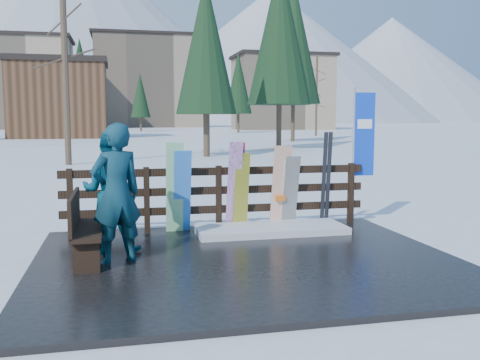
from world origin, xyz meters
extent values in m
plane|color=white|center=(0.00, 0.00, 0.00)|extent=(700.00, 700.00, 0.00)
cube|color=black|center=(0.00, 0.00, 0.04)|extent=(6.00, 5.00, 0.08)
cube|color=black|center=(-2.60, 2.20, 0.66)|extent=(0.10, 0.10, 1.15)
cube|color=black|center=(-1.30, 2.20, 0.66)|extent=(0.10, 0.10, 1.15)
cube|color=black|center=(0.00, 2.20, 0.66)|extent=(0.10, 0.10, 1.15)
cube|color=black|center=(1.30, 2.20, 0.66)|extent=(0.10, 0.10, 1.15)
cube|color=black|center=(2.60, 2.20, 0.66)|extent=(0.10, 0.10, 1.15)
cube|color=black|center=(0.00, 2.20, 0.43)|extent=(5.60, 0.05, 0.14)
cube|color=black|center=(0.00, 2.20, 0.78)|extent=(5.60, 0.05, 0.14)
cube|color=black|center=(0.00, 2.20, 1.13)|extent=(5.60, 0.05, 0.14)
cube|color=white|center=(0.82, 1.60, 0.14)|extent=(2.63, 1.00, 0.12)
cube|color=black|center=(-2.21, 0.33, 0.53)|extent=(0.40, 1.50, 0.06)
cube|color=black|center=(-2.21, -0.27, 0.30)|extent=(0.34, 0.06, 0.45)
cube|color=black|center=(-2.21, 0.93, 0.30)|extent=(0.34, 0.06, 0.45)
cube|color=black|center=(-2.39, 0.33, 0.80)|extent=(0.05, 1.50, 0.50)
cube|color=#3585F7|center=(-0.69, 1.98, 0.81)|extent=(0.30, 0.37, 1.46)
cube|color=white|center=(-0.82, 1.98, 0.88)|extent=(0.30, 0.27, 1.60)
cube|color=#FEFC30|center=(0.37, 1.98, 0.78)|extent=(0.26, 0.30, 1.40)
cube|color=white|center=(0.24, 1.98, 0.88)|extent=(0.24, 0.44, 1.60)
cube|color=black|center=(1.30, 1.98, 0.74)|extent=(0.28, 0.33, 1.33)
cube|color=white|center=(1.11, 1.98, 0.84)|extent=(0.33, 0.35, 1.52)
cube|color=maroon|center=(0.29, 2.05, 0.87)|extent=(0.07, 0.32, 1.58)
cube|color=maroon|center=(0.38, 2.05, 0.87)|extent=(0.07, 0.32, 1.58)
cube|color=black|center=(1.98, 2.05, 0.96)|extent=(0.08, 0.18, 1.76)
cube|color=black|center=(2.07, 2.05, 0.96)|extent=(0.08, 0.18, 1.76)
cylinder|color=silver|center=(2.66, 2.25, 1.38)|extent=(0.04, 0.04, 2.60)
cube|color=blue|center=(2.88, 2.25, 1.78)|extent=(0.42, 0.02, 1.60)
imported|color=#12545B|center=(-1.81, 0.19, 1.05)|extent=(0.83, 0.68, 1.95)
imported|color=#074056|center=(-1.89, 0.82, 1.00)|extent=(1.05, 0.92, 1.84)
cube|color=tan|center=(-22.00, 110.00, 9.00)|extent=(22.00, 14.00, 18.00)
cube|color=black|center=(-22.00, 110.00, 18.30)|extent=(23.10, 14.70, 0.60)
cube|color=gray|center=(6.00, 130.00, 11.00)|extent=(26.00, 16.00, 22.00)
cube|color=black|center=(6.00, 130.00, 22.30)|extent=(27.30, 16.80, 0.60)
cube|color=tan|center=(30.00, 95.00, 7.00)|extent=(18.00, 12.00, 14.00)
cube|color=black|center=(30.00, 95.00, 14.30)|extent=(18.90, 12.60, 0.60)
cube|color=brown|center=(-8.00, 55.00, 4.00)|extent=(10.00, 8.00, 8.00)
cube|color=black|center=(-8.00, 55.00, 8.30)|extent=(10.50, 8.40, 0.60)
cylinder|color=#382B1E|center=(-4.00, 18.00, 5.94)|extent=(0.28, 0.28, 11.88)
cone|color=black|center=(3.00, 22.00, 4.68)|extent=(3.37, 3.37, 9.36)
cone|color=black|center=(9.00, 28.00, 6.09)|extent=(4.39, 4.39, 12.19)
cone|color=black|center=(14.00, 40.00, 6.91)|extent=(4.98, 4.98, 13.83)
cylinder|color=#382B1E|center=(22.00, 55.00, 4.83)|extent=(0.28, 0.28, 9.67)
cone|color=black|center=(-6.00, 60.00, 5.53)|extent=(3.98, 3.98, 11.07)
cone|color=black|center=(16.00, 72.00, 5.72)|extent=(4.12, 4.12, 11.44)
cone|color=black|center=(2.00, 85.00, 4.64)|extent=(3.34, 3.34, 9.28)
cone|color=white|center=(-30.00, 340.00, 60.00)|extent=(260.00, 260.00, 120.00)
cone|color=white|center=(90.00, 310.00, 40.00)|extent=(200.00, 200.00, 80.00)
cone|color=white|center=(180.00, 330.00, 35.00)|extent=(180.00, 180.00, 70.00)
camera|label=1|loc=(-1.76, -7.31, 2.08)|focal=40.00mm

